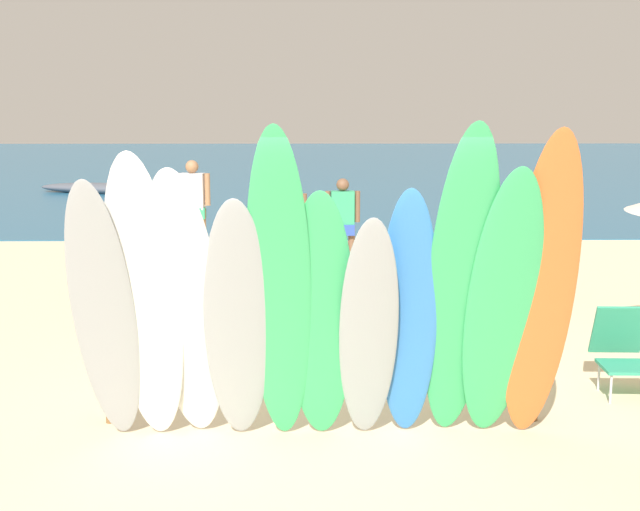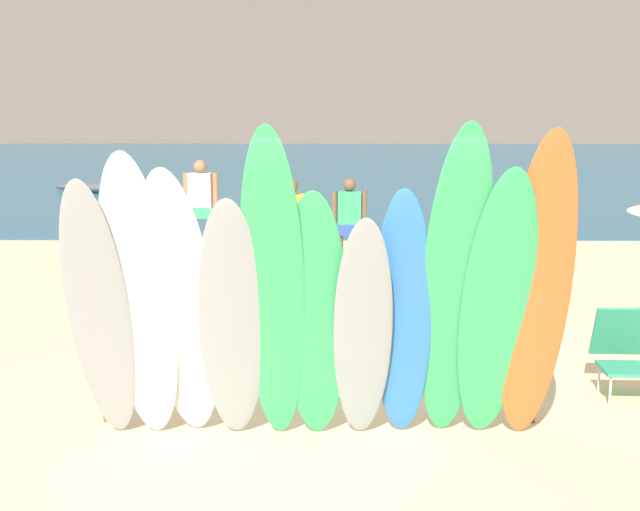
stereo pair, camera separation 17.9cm
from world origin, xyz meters
The scene contains 20 objects.
ground centered at (0.00, 14.00, 0.00)m, with size 60.00×60.00×0.00m, color beige.
ocean_water centered at (0.00, 29.90, 0.01)m, with size 60.00×40.00×0.02m, color #235B7F.
surfboard_rack centered at (0.00, 0.00, 0.61)m, with size 3.81×0.07×0.76m.
surfboard_grey_0 centered at (-1.70, -0.64, 1.11)m, with size 0.50×0.07×2.34m, color #999EA3.
surfboard_white_1 centered at (-1.38, -0.65, 1.21)m, with size 0.56×0.07×2.53m, color white.
surfboard_white_2 centered at (-1.07, -0.63, 1.15)m, with size 0.58×0.07×2.45m, color white.
surfboard_grey_3 centered at (-0.67, -0.62, 1.04)m, with size 0.52×0.08×2.18m, color #999EA3.
surfboard_green_4 centered at (-0.34, -0.70, 1.30)m, with size 0.49×0.06×2.74m, color #38B266.
surfboard_green_5 centered at (-0.02, -0.61, 1.06)m, with size 0.53×0.06×2.23m, color #38B266.
surfboard_grey_6 centered at (0.35, -0.63, 0.97)m, with size 0.46×0.08×2.06m, color #999EA3.
surfboard_blue_7 centered at (0.66, -0.56, 1.07)m, with size 0.46×0.08×2.23m, color #337AD1.
surfboard_green_8 centered at (1.05, -0.65, 1.31)m, with size 0.53×0.06×2.78m, color #38B266.
surfboard_green_9 centered at (1.38, -0.63, 1.15)m, with size 0.57×0.08×2.43m, color #38B266.
surfboard_orange_10 centered at (1.68, -0.66, 1.29)m, with size 0.53×0.07×2.70m, color orange.
beachgoer_by_water centered at (2.82, 4.76, 0.93)m, with size 0.42×0.54×1.61m.
beachgoer_midbeach centered at (0.44, 6.88, 0.87)m, with size 0.57×0.24×1.51m.
beachgoer_near_rack centered at (-2.20, 8.38, 0.99)m, with size 0.64×0.28×1.71m.
beachgoer_photographing centered at (-0.44, 5.00, 0.97)m, with size 0.61×0.33×1.69m.
beach_chair_red centered at (2.88, 0.77, 0.43)m, with size 0.53×0.71×0.82m.
distant_boat centered at (-6.22, 18.86, 0.16)m, with size 4.37×1.89×0.35m.
Camera 1 is at (-0.12, -7.14, 2.74)m, focal length 48.51 mm.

